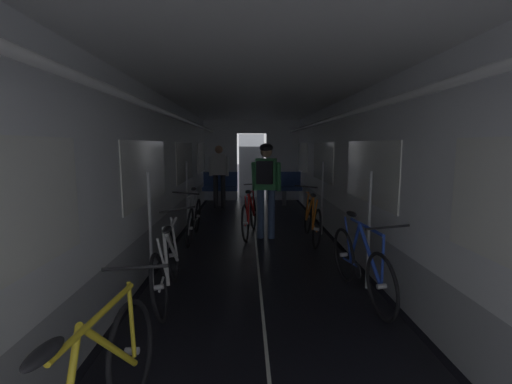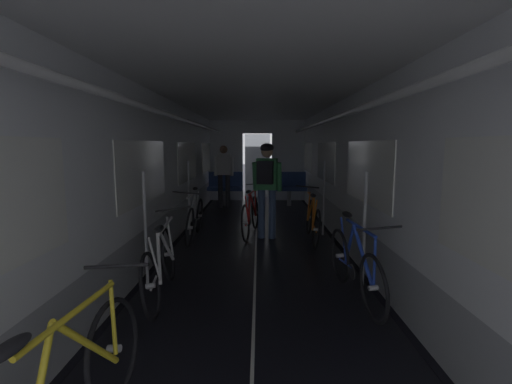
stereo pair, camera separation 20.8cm
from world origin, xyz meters
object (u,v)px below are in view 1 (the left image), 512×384
Objects in this scene: bench_seat_far_left at (220,185)px; person_cyclist_aisle at (266,180)px; bicycle_orange at (312,220)px; bicycle_white at (167,265)px; bench_seat_far_right at (284,185)px; bicycle_silver at (194,219)px; person_standing_near_bench at (219,172)px; bicycle_red_in_aisle at (250,215)px; bicycle_blue at (360,264)px.

bench_seat_far_left is 0.57× the size of person_cyclist_aisle.
bicycle_white is at bearing -130.98° from bicycle_orange.
bicycle_white reaches higher than bicycle_orange.
bench_seat_far_right is at bearing 91.49° from bicycle_orange.
bicycle_silver is 1.47m from person_cyclist_aisle.
bicycle_white is 5.85m from person_standing_near_bench.
person_cyclist_aisle is 3.44m from person_standing_near_bench.
bench_seat_far_right is 0.58× the size of person_standing_near_bench.
bench_seat_far_right is 6.49m from bicycle_white.
person_standing_near_bench is at bearing 104.81° from bicycle_red_in_aisle.
bench_seat_far_right is 0.58× the size of bicycle_red_in_aisle.
bicycle_white is at bearing -88.46° from bicycle_silver.
bicycle_white is 2.96m from bicycle_red_in_aisle.
bicycle_orange is (0.10, -3.84, -0.19)m from bench_seat_far_right.
bench_seat_far_left is 0.58× the size of person_standing_near_bench.
bicycle_blue is 2.82m from person_cyclist_aisle.
bicycle_white is 1.01× the size of bicycle_red_in_aisle.
person_standing_near_bench reaches higher than bench_seat_far_right.
bicycle_blue is at bearing -48.73° from bicycle_silver.
bench_seat_far_right is (1.80, 0.00, 0.00)m from bench_seat_far_left.
bicycle_orange is at bearing -88.51° from bench_seat_far_right.
bicycle_white is at bearing -115.82° from person_cyclist_aisle.
person_standing_near_bench is (0.21, 3.32, 0.59)m from bicycle_silver.
bench_seat_far_right is at bearing 11.83° from person_standing_near_bench.
person_cyclist_aisle is (-0.71, -3.64, 0.50)m from bench_seat_far_right.
bicycle_silver is at bearing 131.27° from bicycle_blue.
bench_seat_far_right is 3.53m from bicycle_red_in_aisle.
bicycle_silver reaches higher than bicycle_blue.
bicycle_red_in_aisle is at bearing 157.37° from bicycle_orange.
person_cyclist_aisle is 0.79m from bicycle_red_in_aisle.
person_standing_near_bench reaches higher than bicycle_silver.
bench_seat_far_right is 3.84m from bicycle_orange.
bicycle_white is (-0.14, -6.19, -0.19)m from bench_seat_far_left.
person_cyclist_aisle is (-0.92, 2.58, 0.69)m from bicycle_blue.
bicycle_red_in_aisle is at bearing -75.19° from person_standing_near_bench.
person_standing_near_bench is (-1.09, 3.26, -0.10)m from person_cyclist_aisle.
person_cyclist_aisle is (1.23, 2.55, 0.69)m from bicycle_white.
bench_seat_far_left is at bearing 90.41° from person_standing_near_bench.
person_cyclist_aisle reaches higher than person_standing_near_bench.
bicycle_red_in_aisle is (-0.29, 0.26, -0.69)m from person_cyclist_aisle.
bench_seat_far_left is at bearing 106.69° from person_cyclist_aisle.
bicycle_silver is at bearing 91.54° from bicycle_white.
bicycle_white is 2.50m from bicycle_silver.
bicycle_blue is 1.00× the size of person_standing_near_bench.
bicycle_silver is (-2.11, 0.15, -0.00)m from bicycle_orange.
bicycle_red_in_aisle is at bearing -106.54° from bench_seat_far_right.
person_cyclist_aisle is at bearing 64.18° from bicycle_white.
bicycle_silver is at bearing -93.25° from bench_seat_far_left.
bicycle_white is at bearing -107.42° from bench_seat_far_right.
bicycle_silver is 1.00× the size of person_standing_near_bench.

